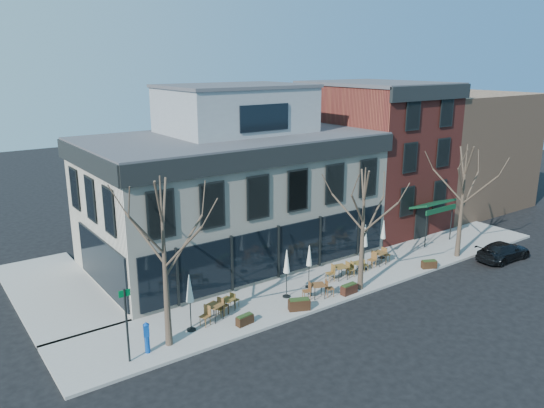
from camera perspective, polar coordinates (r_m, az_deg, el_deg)
ground at (r=31.98m, az=0.57°, el=-8.28°), size 120.00×120.00×0.00m
sidewalk_front at (r=32.36m, az=7.55°, el=-7.98°), size 33.50×4.70×0.15m
sidewalk_side at (r=32.81m, az=-22.33°, el=-8.73°), size 4.50×12.00×0.15m
corner_building at (r=34.53m, az=-4.29°, el=1.74°), size 18.39×10.39×11.10m
red_brick_building at (r=42.32m, az=10.90°, el=5.28°), size 8.20×11.78×11.18m
bg_building at (r=50.67m, az=17.90°, el=5.70°), size 12.00×12.00×10.00m
tree_corner at (r=23.84m, az=-11.45°, el=-6.00°), size 3.93×3.98×7.92m
tree_mid at (r=29.74m, az=9.77°, el=-2.54°), size 3.50×3.55×7.04m
tree_right at (r=36.44m, az=19.81°, el=0.44°), size 3.72×3.77×7.48m
sign_pole at (r=23.80m, az=-15.37°, el=-12.03°), size 0.50×0.10×3.40m
parked_sedan at (r=38.13m, az=23.63°, el=-4.67°), size 4.30×1.88×1.23m
call_box at (r=24.78m, az=-13.32°, el=-13.69°), size 0.31×0.30×1.50m
cafe_set_0 at (r=27.16m, az=-6.23°, el=-11.30°), size 1.94×1.12×1.00m
cafe_set_1 at (r=27.94m, az=-4.79°, el=-10.64°), size 1.66×0.98×0.86m
cafe_set_2 at (r=29.45m, az=4.99°, el=-9.13°), size 1.84×1.07×0.95m
cafe_set_3 at (r=31.94m, az=7.36°, el=-7.15°), size 1.94×0.87×1.00m
cafe_set_4 at (r=33.02m, az=9.18°, el=-6.64°), size 1.57×0.68×0.81m
cafe_set_5 at (r=34.51m, az=11.44°, el=-5.59°), size 1.95×0.84×1.01m
umbrella_0 at (r=25.68m, az=-8.85°, el=-9.27°), size 0.46×0.46×2.89m
umbrella_1 at (r=28.86m, az=1.59°, el=-6.47°), size 0.44×0.44×2.75m
umbrella_2 at (r=30.17m, az=4.03°, el=-5.79°), size 0.41×0.41×2.56m
umbrella_3 at (r=33.01m, az=9.97°, el=-3.63°), size 0.47×0.47×2.92m
umbrella_4 at (r=35.23m, az=11.89°, el=-2.94°), size 0.41×0.41×2.58m
planter_0 at (r=26.74m, az=-2.95°, el=-12.31°), size 0.95×0.47×0.51m
planter_1 at (r=28.12m, az=2.94°, el=-10.72°), size 1.21×0.87×0.63m
planter_2 at (r=30.21m, az=8.29°, el=-9.02°), size 1.04×0.46×0.57m
planter_3 at (r=34.79m, az=16.54°, el=-6.22°), size 1.01×0.73×0.53m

